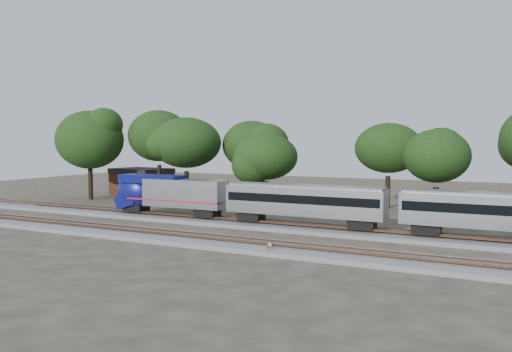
{
  "coord_description": "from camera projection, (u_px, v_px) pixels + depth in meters",
  "views": [
    {
      "loc": [
        23.34,
        -41.71,
        9.14
      ],
      "look_at": [
        0.54,
        5.0,
        5.5
      ],
      "focal_mm": 35.0,
      "sensor_mm": 36.0,
      "label": 1
    }
  ],
  "objects": [
    {
      "name": "tree_1",
      "position": [
        159.0,
        136.0,
        78.99
      ],
      "size": [
        10.14,
        10.14,
        14.29
      ],
      "color": "black",
      "rests_on": "ground"
    },
    {
      "name": "tree_3",
      "position": [
        251.0,
        145.0,
        72.93
      ],
      "size": [
        8.69,
        8.69,
        12.26
      ],
      "color": "black",
      "rests_on": "ground"
    },
    {
      "name": "switch_lever",
      "position": [
        262.0,
        253.0,
        40.23
      ],
      "size": [
        0.58,
        0.48,
        0.3
      ],
      "primitive_type": "cube",
      "rotation": [
        0.0,
        0.0,
        -0.42
      ],
      "color": "#512D19",
      "rests_on": "ground"
    },
    {
      "name": "switch_stand_white",
      "position": [
        270.0,
        247.0,
        40.52
      ],
      "size": [
        0.28,
        0.05,
        0.89
      ],
      "rotation": [
        0.0,
        0.0,
        -0.03
      ],
      "color": "#512D19",
      "rests_on": "ground"
    },
    {
      "name": "tree_6",
      "position": [
        437.0,
        156.0,
        55.17
      ],
      "size": [
        7.63,
        7.63,
        10.76
      ],
      "color": "black",
      "rests_on": "ground"
    },
    {
      "name": "track_far",
      "position": [
        256.0,
        224.0,
        53.61
      ],
      "size": [
        160.0,
        5.0,
        0.73
      ],
      "color": "slate",
      "rests_on": "ground"
    },
    {
      "name": "tree_0",
      "position": [
        90.0,
        140.0,
        77.81
      ],
      "size": [
        9.5,
        9.5,
        13.4
      ],
      "color": "black",
      "rests_on": "ground"
    },
    {
      "name": "brick_building",
      "position": [
        142.0,
        181.0,
        84.78
      ],
      "size": [
        10.49,
        8.24,
        4.54
      ],
      "rotation": [
        0.0,
        0.0,
        -0.18
      ],
      "color": "brown",
      "rests_on": "ground"
    },
    {
      "name": "track_near",
      "position": [
        207.0,
        241.0,
        44.64
      ],
      "size": [
        160.0,
        5.0,
        0.73
      ],
      "color": "slate",
      "rests_on": "ground"
    },
    {
      "name": "ground",
      "position": [
        228.0,
        236.0,
        48.24
      ],
      "size": [
        160.0,
        160.0,
        0.0
      ],
      "primitive_type": "plane",
      "color": "#383328",
      "rests_on": "ground"
    },
    {
      "name": "tree_2",
      "position": [
        186.0,
        143.0,
        71.87
      ],
      "size": [
        9.05,
        9.05,
        12.76
      ],
      "color": "black",
      "rests_on": "ground"
    },
    {
      "name": "switch_stand_red",
      "position": [
        268.0,
        249.0,
        39.62
      ],
      "size": [
        0.29,
        0.05,
        0.91
      ],
      "rotation": [
        0.0,
        0.0,
        -0.06
      ],
      "color": "#512D19",
      "rests_on": "ground"
    },
    {
      "name": "tree_5",
      "position": [
        388.0,
        148.0,
        67.35
      ],
      "size": [
        8.34,
        8.34,
        11.76
      ],
      "color": "black",
      "rests_on": "ground"
    },
    {
      "name": "tree_4",
      "position": [
        265.0,
        157.0,
        65.62
      ],
      "size": [
        7.2,
        7.2,
        10.16
      ],
      "color": "black",
      "rests_on": "ground"
    }
  ]
}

